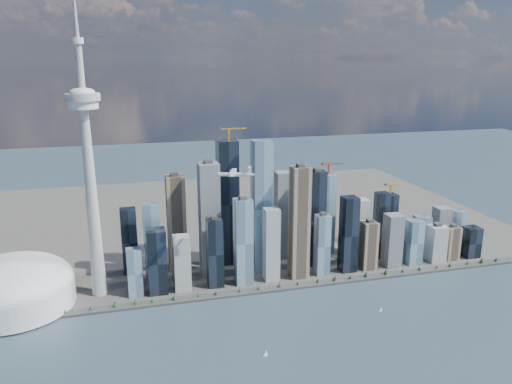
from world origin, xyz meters
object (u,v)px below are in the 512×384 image
object	(u,v)px
dome_stadium	(13,287)
airplane	(235,174)
needle_tower	(89,168)
sailboat_west	(265,354)
sailboat_east	(381,310)

from	to	relation	value
dome_stadium	airplane	bearing A→B (deg)	-14.60
dome_stadium	needle_tower	bearing A→B (deg)	4.09
sailboat_west	sailboat_east	world-z (taller)	sailboat_west
airplane	sailboat_west	distance (m)	279.36
dome_stadium	sailboat_east	bearing A→B (deg)	-16.14
needle_tower	dome_stadium	xyz separation A→B (m)	(-140.00, -10.00, -196.40)
sailboat_east	sailboat_west	bearing A→B (deg)	-168.00
needle_tower	sailboat_west	size ratio (longest dim) A/B	51.67
dome_stadium	sailboat_west	size ratio (longest dim) A/B	18.77
needle_tower	dome_stadium	bearing A→B (deg)	-175.91
dome_stadium	sailboat_west	world-z (taller)	dome_stadium
needle_tower	airplane	xyz separation A→B (m)	(229.22, -106.21, 0.20)
dome_stadium	sailboat_west	bearing A→B (deg)	-33.59
dome_stadium	sailboat_east	xyz separation A→B (m)	(603.75, -174.72, -36.60)
dome_stadium	sailboat_west	xyz separation A→B (m)	(377.37, -250.67, -36.02)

